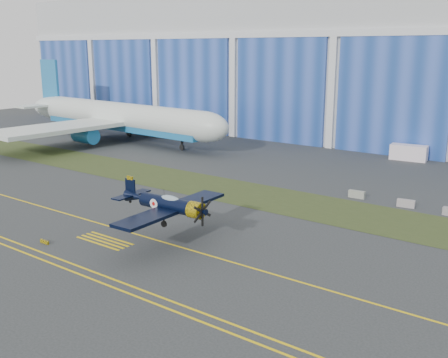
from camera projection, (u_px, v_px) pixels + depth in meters
The scene contains 12 objects.
ground at pixel (312, 258), 46.21m from camera, with size 260.00×260.00×0.00m, color #373A3C.
grass_median at pixel (372, 218), 57.10m from camera, with size 260.00×10.00×0.02m, color #475128.
taxiway_centreline at pixel (283, 277), 42.32m from camera, with size 200.00×0.20×0.02m, color yellow.
edge_line_near at pixel (211, 325), 34.92m from camera, with size 80.00×0.20×0.02m, color yellow.
edge_line_far at pixel (220, 319), 35.70m from camera, with size 80.00×0.20×0.02m, color yellow.
hold_short_ladder at pixel (105, 241), 50.33m from camera, with size 6.00×2.40×0.02m, color yellow, non-canonical shape.
guard_board_left at pixel (44, 242), 49.57m from camera, with size 1.20×0.15×0.35m, color yellow.
warbird at pixel (167, 204), 49.16m from camera, with size 11.51×13.74×3.98m.
jetliner at pixel (120, 86), 102.98m from camera, with size 64.47×55.75×21.40m.
shipping_container at pixel (409, 153), 86.39m from camera, with size 5.81×2.32×2.52m, color white.
barrier_a at pixel (357, 194), 64.69m from camera, with size 2.00×0.60×0.90m, color gray.
barrier_b at pixel (406, 203), 60.88m from camera, with size 2.00×0.60×0.90m, color #9D9495.
Camera 1 is at (19.51, -39.25, 17.97)m, focal length 42.00 mm.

